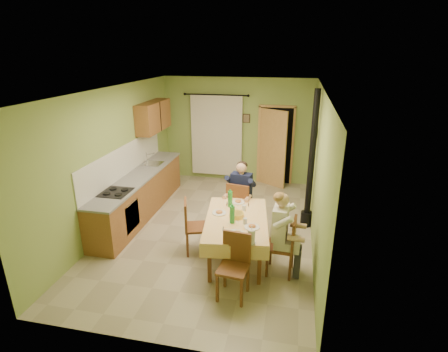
% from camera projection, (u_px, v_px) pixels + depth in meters
% --- Properties ---
extents(floor, '(4.00, 6.00, 0.01)m').
position_uv_depth(floor, '(211.00, 229.00, 7.14)').
color(floor, tan).
rests_on(floor, ground).
extents(room_shell, '(4.04, 6.04, 2.82)m').
position_uv_depth(room_shell, '(210.00, 143.00, 6.52)').
color(room_shell, '#8DA856').
rests_on(room_shell, ground).
extents(kitchen_run, '(0.64, 3.64, 1.56)m').
position_uv_depth(kitchen_run, '(140.00, 194.00, 7.68)').
color(kitchen_run, brown).
rests_on(kitchen_run, ground).
extents(upper_cabinets, '(0.35, 1.40, 0.70)m').
position_uv_depth(upper_cabinets, '(154.00, 116.00, 8.39)').
color(upper_cabinets, brown).
rests_on(upper_cabinets, room_shell).
extents(curtain, '(1.70, 0.07, 2.22)m').
position_uv_depth(curtain, '(216.00, 136.00, 9.48)').
color(curtain, black).
rests_on(curtain, ground).
extents(doorway, '(0.96, 0.48, 2.15)m').
position_uv_depth(doorway, '(274.00, 146.00, 9.22)').
color(doorway, black).
rests_on(doorway, ground).
extents(dining_table, '(1.27, 1.87, 0.76)m').
position_uv_depth(dining_table, '(236.00, 238.00, 6.08)').
color(dining_table, '#F1C27B').
rests_on(dining_table, ground).
extents(tableware, '(0.88, 1.58, 0.33)m').
position_uv_depth(tableware, '(237.00, 218.00, 5.83)').
color(tableware, white).
rests_on(tableware, dining_table).
extents(chair_far, '(0.53, 0.53, 1.03)m').
position_uv_depth(chair_far, '(240.00, 215.00, 7.11)').
color(chair_far, brown).
rests_on(chair_far, ground).
extents(chair_near, '(0.46, 0.46, 0.98)m').
position_uv_depth(chair_near, '(233.00, 279.00, 5.13)').
color(chair_near, brown).
rests_on(chair_near, ground).
extents(chair_right, '(0.46, 0.46, 0.99)m').
position_uv_depth(chair_right, '(281.00, 257.00, 5.69)').
color(chair_right, brown).
rests_on(chair_right, ground).
extents(chair_left, '(0.54, 0.54, 0.99)m').
position_uv_depth(chair_left, '(197.00, 236.00, 6.30)').
color(chair_left, brown).
rests_on(chair_left, ground).
extents(man_far, '(0.62, 0.52, 1.39)m').
position_uv_depth(man_far, '(241.00, 188.00, 6.92)').
color(man_far, '#141938').
rests_on(man_far, chair_far).
extents(man_right, '(0.48, 0.60, 1.39)m').
position_uv_depth(man_right, '(282.00, 225.00, 5.49)').
color(man_right, silver).
rests_on(man_right, chair_right).
extents(stove_flue, '(0.24, 0.24, 2.80)m').
position_uv_depth(stove_flue, '(310.00, 179.00, 6.97)').
color(stove_flue, black).
rests_on(stove_flue, ground).
extents(picture_back, '(0.19, 0.03, 0.23)m').
position_uv_depth(picture_back, '(246.00, 118.00, 9.22)').
color(picture_back, black).
rests_on(picture_back, room_shell).
extents(picture_right, '(0.03, 0.31, 0.21)m').
position_uv_depth(picture_right, '(316.00, 132.00, 7.23)').
color(picture_right, brown).
rests_on(picture_right, room_shell).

